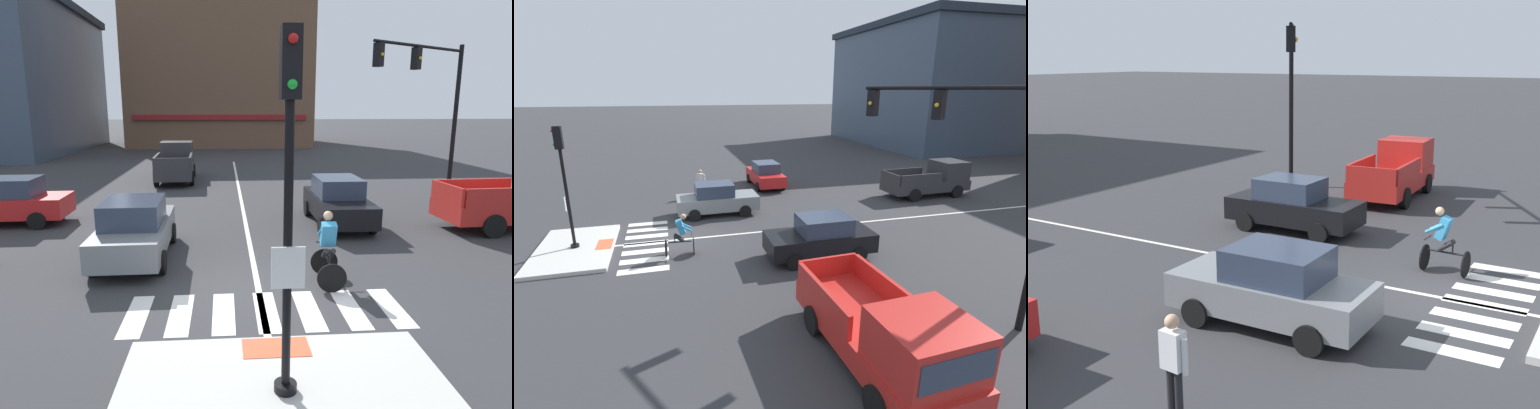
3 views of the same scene
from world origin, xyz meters
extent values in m
plane|color=#333335|center=(0.00, 0.00, 0.00)|extent=(300.00, 300.00, 0.00)
cube|color=beige|center=(0.00, -3.61, 0.07)|extent=(4.76, 2.92, 0.15)
cube|color=#DB5B38|center=(0.00, -2.50, 0.15)|extent=(1.10, 0.60, 0.01)
cylinder|color=black|center=(0.00, -3.61, 0.21)|extent=(0.32, 0.32, 0.12)
cylinder|color=black|center=(0.00, -3.61, 2.18)|extent=(0.12, 0.12, 3.82)
cube|color=white|center=(0.00, -3.68, 1.99)|extent=(0.44, 0.03, 0.56)
cube|color=black|center=(0.00, -3.61, 4.51)|extent=(0.24, 0.28, 0.84)
sphere|color=red|center=(0.00, -3.77, 4.76)|extent=(0.12, 0.12, 0.12)
sphere|color=green|center=(0.00, -3.77, 4.26)|extent=(0.12, 0.12, 0.12)
cube|color=silver|center=(-2.57, -0.89, 0.00)|extent=(0.44, 1.80, 0.01)
cube|color=silver|center=(-1.71, -0.89, 0.00)|extent=(0.44, 1.80, 0.01)
cube|color=silver|center=(-0.86, -0.89, 0.00)|extent=(0.44, 1.80, 0.01)
cube|color=silver|center=(0.00, -0.89, 0.00)|extent=(0.44, 1.80, 0.01)
cube|color=silver|center=(0.86, -0.89, 0.00)|extent=(0.44, 1.80, 0.01)
cube|color=silver|center=(1.71, -0.89, 0.00)|extent=(0.44, 1.80, 0.01)
cube|color=silver|center=(2.57, -0.89, 0.00)|extent=(0.44, 1.80, 0.01)
cube|color=silver|center=(-0.07, 10.00, 0.00)|extent=(0.14, 28.00, 0.01)
cylinder|color=black|center=(6.67, 7.75, 6.25)|extent=(4.58, 2.64, 0.11)
cube|color=black|center=(6.44, 7.63, 5.80)|extent=(0.37, 0.39, 0.80)
sphere|color=gold|center=(6.52, 7.48, 5.80)|extent=(0.12, 0.12, 0.12)
cube|color=black|center=(4.63, 6.61, 5.80)|extent=(0.37, 0.39, 0.80)
sphere|color=gold|center=(4.71, 6.46, 5.80)|extent=(0.12, 0.12, 0.12)
cube|color=#3D4C60|center=(-24.67, 33.58, 6.28)|extent=(20.75, 21.01, 12.56)
cube|color=#242D3A|center=(-24.67, 33.58, 12.91)|extent=(21.37, 21.64, 0.70)
cube|color=black|center=(3.14, 5.62, 0.65)|extent=(1.72, 4.11, 0.70)
cube|color=#2D384C|center=(3.14, 5.77, 1.32)|extent=(1.49, 1.91, 0.64)
cylinder|color=black|center=(3.97, 4.35, 0.30)|extent=(0.18, 0.60, 0.60)
cylinder|color=black|center=(2.30, 4.35, 0.30)|extent=(0.18, 0.60, 0.60)
cylinder|color=black|center=(3.98, 6.89, 0.30)|extent=(0.18, 0.60, 0.60)
cylinder|color=black|center=(2.31, 6.89, 0.30)|extent=(0.18, 0.60, 0.60)
cube|color=slate|center=(-3.21, 2.58, 0.65)|extent=(1.76, 4.12, 0.70)
cube|color=#2D384C|center=(-3.21, 2.43, 1.32)|extent=(1.51, 1.92, 0.64)
cylinder|color=black|center=(-4.06, 3.84, 0.30)|extent=(0.19, 0.60, 0.60)
cylinder|color=black|center=(-2.39, 3.86, 0.30)|extent=(0.19, 0.60, 0.60)
cylinder|color=black|center=(-4.02, 1.30, 0.30)|extent=(0.19, 0.60, 0.60)
cylinder|color=black|center=(-2.36, 1.32, 0.30)|extent=(0.19, 0.60, 0.60)
cube|color=red|center=(-8.38, 6.46, 0.65)|extent=(4.13, 1.79, 0.70)
cube|color=#2D384C|center=(-8.23, 6.47, 1.32)|extent=(1.93, 1.52, 0.64)
cylinder|color=black|center=(-9.63, 5.60, 0.30)|extent=(0.60, 0.19, 0.60)
cylinder|color=black|center=(-9.66, 7.27, 0.30)|extent=(0.60, 0.19, 0.60)
cylinder|color=black|center=(-7.09, 5.66, 0.30)|extent=(0.60, 0.19, 0.60)
cylinder|color=black|center=(-7.12, 7.32, 0.30)|extent=(0.60, 0.19, 0.60)
cube|color=red|center=(8.94, 4.61, 0.68)|extent=(5.19, 2.16, 0.60)
cube|color=red|center=(10.54, 4.69, 1.53)|extent=(1.79, 1.88, 1.10)
cube|color=#2D384C|center=(11.37, 4.74, 1.61)|extent=(0.16, 1.62, 0.60)
cube|color=red|center=(7.88, 5.45, 1.28)|extent=(2.81, 0.26, 0.60)
cube|color=red|center=(7.97, 3.67, 1.28)|extent=(2.81, 0.26, 0.60)
cube|color=red|center=(6.45, 4.48, 1.28)|extent=(0.19, 1.80, 0.60)
cylinder|color=black|center=(10.48, 5.60, 0.38)|extent=(0.77, 0.28, 0.76)
cylinder|color=black|center=(10.57, 3.78, 0.38)|extent=(0.77, 0.28, 0.76)
cylinder|color=black|center=(7.50, 5.45, 0.38)|extent=(0.77, 0.28, 0.76)
cylinder|color=black|center=(7.59, 3.63, 0.38)|extent=(0.77, 0.28, 0.76)
cube|color=#2D2D30|center=(-3.48, 15.20, 0.68)|extent=(2.10, 5.17, 0.60)
cube|color=#2D2D30|center=(-3.54, 16.80, 1.53)|extent=(1.86, 1.77, 1.10)
cube|color=#2D384C|center=(-3.57, 17.63, 1.61)|extent=(1.62, 0.14, 0.60)
cube|color=#2D2D30|center=(-4.33, 14.15, 1.28)|extent=(0.23, 2.81, 0.60)
cube|color=#2D2D30|center=(-2.55, 14.22, 1.28)|extent=(0.23, 2.81, 0.60)
cube|color=#2D2D30|center=(-3.38, 12.71, 1.28)|extent=(1.80, 0.17, 0.60)
cylinder|color=black|center=(-4.45, 16.75, 0.38)|extent=(0.27, 0.77, 0.76)
cylinder|color=black|center=(-2.63, 16.82, 0.38)|extent=(0.27, 0.77, 0.76)
cylinder|color=black|center=(-4.33, 13.77, 0.38)|extent=(0.27, 0.77, 0.76)
cylinder|color=black|center=(-2.51, 13.84, 0.38)|extent=(0.27, 0.77, 0.76)
cylinder|color=black|center=(1.60, 0.97, 0.33)|extent=(0.66, 0.08, 0.66)
cylinder|color=black|center=(1.53, -0.07, 0.33)|extent=(0.66, 0.08, 0.66)
cylinder|color=black|center=(1.56, 0.45, 0.55)|extent=(0.11, 0.89, 0.05)
cylinder|color=black|center=(1.55, 0.27, 0.73)|extent=(0.04, 0.04, 0.30)
cylinder|color=black|center=(1.59, 0.92, 0.85)|extent=(0.44, 0.06, 0.04)
cylinder|color=black|center=(1.48, 0.43, 0.73)|extent=(0.14, 0.40, 0.33)
cylinder|color=black|center=(1.64, 0.42, 0.73)|extent=(0.14, 0.40, 0.33)
cube|color=#338CBF|center=(1.57, 0.53, 1.16)|extent=(0.36, 0.40, 0.60)
sphere|color=tan|center=(1.57, 0.65, 1.57)|extent=(0.22, 0.22, 0.22)
cylinder|color=#338CBF|center=(1.42, 0.72, 1.16)|extent=(0.11, 0.46, 0.31)
cylinder|color=#338CBF|center=(1.74, 0.70, 1.16)|extent=(0.11, 0.46, 0.31)
cylinder|color=black|center=(-6.81, 2.15, 0.41)|extent=(0.12, 0.12, 0.82)
cylinder|color=black|center=(-6.82, 1.99, 0.41)|extent=(0.12, 0.12, 0.82)
cube|color=silver|center=(-6.81, 2.07, 1.12)|extent=(0.24, 0.37, 0.60)
cylinder|color=silver|center=(-6.80, 2.30, 1.07)|extent=(0.09, 0.09, 0.56)
cylinder|color=silver|center=(-6.83, 1.84, 1.07)|extent=(0.09, 0.09, 0.56)
sphere|color=tan|center=(-6.81, 2.07, 1.56)|extent=(0.22, 0.22, 0.22)
camera|label=1|loc=(-0.80, -8.89, 4.00)|focal=30.44mm
camera|label=2|loc=(15.74, 0.22, 6.20)|focal=26.79mm
camera|label=3|loc=(-13.25, -3.56, 5.29)|focal=44.06mm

